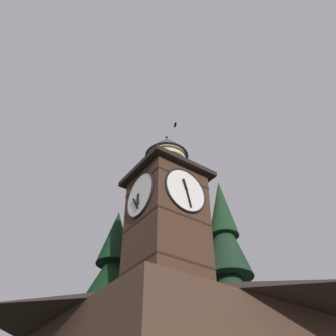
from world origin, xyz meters
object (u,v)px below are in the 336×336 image
at_px(pine_tree_aside, 235,335).
at_px(flying_bird_high, 175,125).
at_px(moon, 99,333).
at_px(clock_tower, 166,209).

xyz_separation_m(pine_tree_aside, flying_bird_high, (5.89, 2.31, 12.43)).
relative_size(pine_tree_aside, moon, 8.12).
distance_m(pine_tree_aside, moon, 32.67).
bearing_deg(pine_tree_aside, clock_tower, 26.90).
xyz_separation_m(moon, flying_bird_high, (11.73, 33.59, 4.98)).
height_order(pine_tree_aside, moon, pine_tree_aside).
distance_m(clock_tower, pine_tree_aside, 9.59).
relative_size(clock_tower, flying_bird_high, 18.73).
relative_size(pine_tree_aside, flying_bird_high, 38.78).
relative_size(clock_tower, moon, 3.92).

